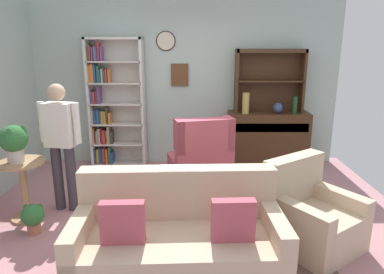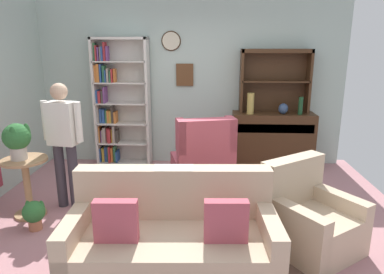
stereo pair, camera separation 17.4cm
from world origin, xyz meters
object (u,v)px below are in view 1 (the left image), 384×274
Objects in this scene: sideboard_hutch at (270,72)px; potted_plant_large at (14,141)px; plant_stand at (24,184)px; potted_plant_small at (33,217)px; coffee_table at (187,192)px; bottle_wine at (295,105)px; couch_floral at (179,241)px; sideboard at (267,137)px; vase_round at (278,108)px; armchair_floral at (311,218)px; book_stack at (180,183)px; bookshelf at (112,105)px; vase_tall at (246,103)px; wingback_chair at (201,162)px; person_reading at (61,139)px.

sideboard_hutch reaches higher than potted_plant_large.
plant_stand is 2.13× the size of potted_plant_small.
bottle_wine is at bearing 46.65° from coffee_table.
potted_plant_large is (-1.86, 0.98, 0.65)m from couch_floral.
vase_round is (0.13, -0.07, 0.50)m from sideboard.
plant_stand is (-3.31, -1.78, -0.57)m from vase_round.
book_stack is (-1.34, 0.49, 0.18)m from armchair_floral.
bottle_wine is at bearing 26.16° from potted_plant_large.
couch_floral is 2.58× the size of plant_stand.
bookshelf is 1.62× the size of sideboard.
armchair_floral is (2.53, -2.45, -0.73)m from bookshelf.
vase_tall reaches higher than plant_stand.
vase_round is at bearing -27.17° from sideboard.
couch_floral is 2.30× the size of coffee_table.
person_reading reaches higher than wingback_chair.
coffee_table is (-0.18, -0.95, -0.03)m from wingback_chair.
plant_stand is 0.46m from potted_plant_small.
book_stack is (-0.07, -0.01, 0.12)m from coffee_table.
vase_tall is at bearing 32.22° from potted_plant_large.
vase_round reaches higher than sideboard.
potted_plant_large is at bearing 179.45° from coffee_table.
vase_tall is 0.18× the size of couch_floral.
couch_floral is 2.08m from plant_stand.
bookshelf is 2.95m from bottle_wine.
sideboard is 3.15m from couch_floral.
bookshelf is 2.00× the size of wingback_chair.
coffee_table is (0.05, 0.96, 0.04)m from couch_floral.
bookshelf is at bearing 81.82° from person_reading.
potted_plant_small is (-3.08, -2.10, -0.81)m from vase_round.
vase_tall reaches higher than coffee_table.
coffee_table is at bearing -0.55° from potted_plant_large.
wingback_chair is at bearing 24.01° from potted_plant_large.
armchair_floral is at bearing -15.72° from person_reading.
wingback_chair is at bearing -140.38° from sideboard.
plant_stand is 0.66m from person_reading.
bottle_wine is 0.35× the size of coffee_table.
person_reading is (0.16, 0.58, 0.71)m from potted_plant_small.
vase_tall reaches higher than bottle_wine.
couch_floral reaches higher than potted_plant_small.
vase_round is 0.61× the size of bottle_wine.
sideboard is at bearing 30.06° from potted_plant_large.
vase_tall is 2.14m from coffee_table.
armchair_floral reaches higher than coffee_table.
potted_plant_small is 1.55× the size of book_stack.
sideboard reaches higher than potted_plant_small.
bookshelf reaches higher than bottle_wine.
couch_floral is at bearing -88.73° from book_stack.
person_reading is at bearing -152.46° from vase_round.
coffee_table is at bearing 10.04° from potted_plant_small.
plant_stand is at bearing -151.74° from vase_round.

